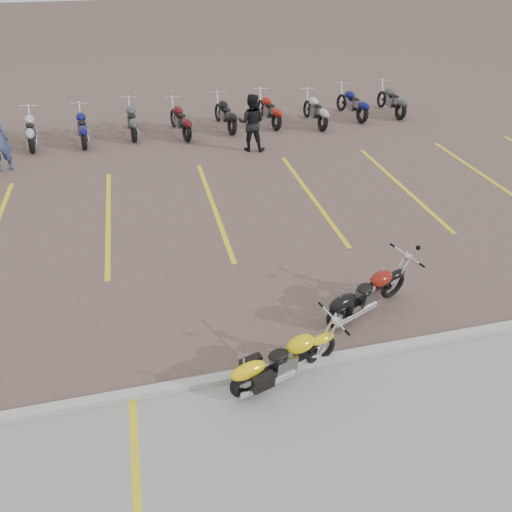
{
  "coord_description": "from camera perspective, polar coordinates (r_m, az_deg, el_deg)",
  "views": [
    {
      "loc": [
        -1.65,
        -7.6,
        6.18
      ],
      "look_at": [
        0.27,
        0.35,
        0.75
      ],
      "focal_mm": 35.0,
      "sensor_mm": 36.0,
      "label": 1
    }
  ],
  "objects": [
    {
      "name": "person_b",
      "position": [
        16.52,
        -0.52,
        15.0
      ],
      "size": [
        1.08,
        0.96,
        1.82
      ],
      "primitive_type": "imported",
      "rotation": [
        0.0,
        0.0,
        2.77
      ],
      "color": "black",
      "rests_on": "ground"
    },
    {
      "name": "bg_bike_row",
      "position": [
        18.38,
        -8.86,
        15.37
      ],
      "size": [
        17.33,
        2.05,
        1.1
      ],
      "color": "black",
      "rests_on": "ground"
    },
    {
      "name": "curb",
      "position": [
        8.45,
        2.03,
        -12.79
      ],
      "size": [
        60.0,
        0.18,
        0.12
      ],
      "primitive_type": "cube",
      "color": "#ADAAA3",
      "rests_on": "ground"
    },
    {
      "name": "yellow_cruiser",
      "position": [
        8.1,
        2.98,
        -11.9
      ],
      "size": [
        1.94,
        0.68,
        0.82
      ],
      "rotation": [
        0.09,
        0.0,
        0.29
      ],
      "color": "black",
      "rests_on": "ground"
    },
    {
      "name": "parking_stripes",
      "position": [
        13.24,
        -4.87,
        5.66
      ],
      "size": [
        38.0,
        5.5,
        0.01
      ],
      "primitive_type": null,
      "color": "yellow",
      "rests_on": "ground"
    },
    {
      "name": "ground",
      "position": [
        9.93,
        -1.03,
        -4.89
      ],
      "size": [
        100.0,
        100.0,
        0.0
      ],
      "primitive_type": "plane",
      "color": "brown",
      "rests_on": "ground"
    },
    {
      "name": "flame_cruiser",
      "position": [
        9.57,
        12.35,
        -4.35
      ],
      "size": [
        1.93,
        0.91,
        0.84
      ],
      "rotation": [
        0.1,
        0.0,
        0.4
      ],
      "color": "black",
      "rests_on": "ground"
    }
  ]
}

